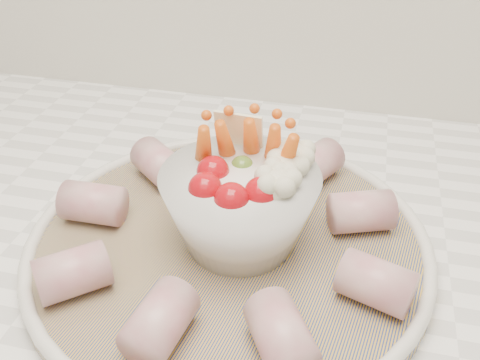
# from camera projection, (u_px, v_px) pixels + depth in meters

# --- Properties ---
(serving_platter) EXTENTS (0.42, 0.42, 0.02)m
(serving_platter) POSITION_uv_depth(u_px,v_px,m) (229.00, 242.00, 0.49)
(serving_platter) COLOR navy
(serving_platter) RESTS_ON kitchen_counter
(veggie_bowl) EXTENTS (0.14, 0.14, 0.11)m
(veggie_bowl) POSITION_uv_depth(u_px,v_px,m) (242.00, 202.00, 0.46)
(veggie_bowl) COLOR white
(veggie_bowl) RESTS_ON serving_platter
(cured_meat_rolls) EXTENTS (0.32, 0.32, 0.04)m
(cured_meat_rolls) POSITION_uv_depth(u_px,v_px,m) (228.00, 222.00, 0.47)
(cured_meat_rolls) COLOR #AE4F5F
(cured_meat_rolls) RESTS_ON serving_platter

